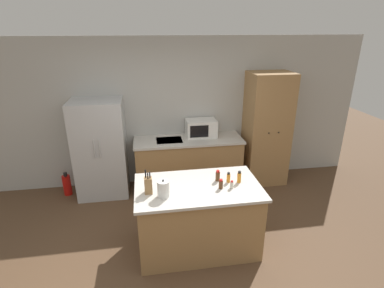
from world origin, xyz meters
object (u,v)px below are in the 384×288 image
at_px(pantry_cabinet, 266,129).
at_px(spice_bottle_tall_dark, 228,178).
at_px(kettle, 163,189).
at_px(fire_extinguisher, 67,185).
at_px(microwave, 201,128).
at_px(spice_bottle_amber_oil, 232,185).
at_px(refrigerator, 101,149).
at_px(spice_bottle_pale_salt, 239,177).
at_px(spice_bottle_green_herb, 221,184).
at_px(spice_bottle_short_red, 218,176).
at_px(knife_block, 148,185).

height_order(pantry_cabinet, spice_bottle_tall_dark, pantry_cabinet).
distance_m(kettle, fire_extinguisher, 2.54).
bearing_deg(pantry_cabinet, fire_extinguisher, 179.77).
height_order(microwave, spice_bottle_amber_oil, microwave).
distance_m(refrigerator, spice_bottle_amber_oil, 2.47).
bearing_deg(spice_bottle_pale_salt, spice_bottle_green_herb, -157.10).
bearing_deg(spice_bottle_green_herb, spice_bottle_pale_salt, 22.90).
xyz_separation_m(pantry_cabinet, kettle, (-1.98, -1.81, -0.01)).
relative_size(spice_bottle_amber_oil, kettle, 0.45).
bearing_deg(spice_bottle_short_red, spice_bottle_green_herb, -92.77).
height_order(refrigerator, pantry_cabinet, pantry_cabinet).
bearing_deg(kettle, spice_bottle_short_red, 21.17).
distance_m(pantry_cabinet, microwave, 1.18).
xyz_separation_m(spice_bottle_amber_oil, fire_extinguisher, (-2.39, 1.76, -0.77)).
relative_size(microwave, fire_extinguisher, 1.27).
height_order(spice_bottle_amber_oil, kettle, kettle).
height_order(spice_bottle_short_red, spice_bottle_amber_oil, spice_bottle_short_red).
bearing_deg(fire_extinguisher, knife_block, -50.93).
xyz_separation_m(spice_bottle_short_red, fire_extinguisher, (-2.27, 1.55, -0.79)).
relative_size(kettle, fire_extinguisher, 0.54).
bearing_deg(spice_bottle_short_red, spice_bottle_amber_oil, -60.01).
bearing_deg(spice_bottle_amber_oil, spice_bottle_short_red, 119.99).
distance_m(microwave, spice_bottle_amber_oil, 1.86).
relative_size(pantry_cabinet, fire_extinguisher, 4.85).
xyz_separation_m(microwave, spice_bottle_short_red, (-0.10, -1.64, -0.09)).
relative_size(microwave, spice_bottle_pale_salt, 3.41).
bearing_deg(fire_extinguisher, spice_bottle_amber_oil, -36.42).
relative_size(spice_bottle_tall_dark, spice_bottle_pale_salt, 0.87).
bearing_deg(spice_bottle_tall_dark, spice_bottle_green_herb, -133.73).
xyz_separation_m(refrigerator, spice_bottle_amber_oil, (1.76, -1.73, 0.12)).
bearing_deg(spice_bottle_amber_oil, knife_block, 177.26).
xyz_separation_m(refrigerator, knife_block, (0.76, -1.68, 0.18)).
distance_m(refrigerator, kettle, 2.03).
relative_size(pantry_cabinet, spice_bottle_short_red, 13.87).
height_order(spice_bottle_short_red, spice_bottle_green_herb, spice_bottle_short_red).
xyz_separation_m(microwave, kettle, (-0.80, -1.91, -0.06)).
xyz_separation_m(spice_bottle_amber_oil, spice_bottle_green_herb, (-0.13, 0.01, 0.01)).
xyz_separation_m(pantry_cabinet, spice_bottle_green_herb, (-1.28, -1.74, -0.05)).
relative_size(spice_bottle_tall_dark, spice_bottle_green_herb, 1.08).
xyz_separation_m(refrigerator, microwave, (1.73, 0.12, 0.23)).
relative_size(pantry_cabinet, spice_bottle_green_herb, 16.25).
bearing_deg(knife_block, spice_bottle_tall_dark, 6.05).
relative_size(knife_block, fire_extinguisher, 0.72).
bearing_deg(fire_extinguisher, microwave, 2.16).
bearing_deg(refrigerator, spice_bottle_pale_salt, -40.41).
xyz_separation_m(spice_bottle_green_herb, spice_bottle_pale_salt, (0.26, 0.11, 0.01)).
relative_size(pantry_cabinet, kettle, 9.04).
bearing_deg(spice_bottle_pale_salt, spice_bottle_short_red, 161.11).
bearing_deg(spice_bottle_tall_dark, fire_extinguisher, 146.04).
xyz_separation_m(spice_bottle_amber_oil, spice_bottle_pale_salt, (0.13, 0.13, 0.03)).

